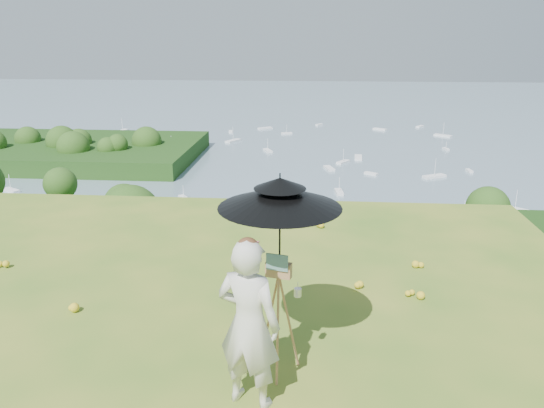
# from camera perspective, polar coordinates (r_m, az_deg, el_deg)

# --- Properties ---
(ground) EXTENTS (14.00, 14.00, 0.00)m
(ground) POSITION_cam_1_polar(r_m,az_deg,el_deg) (6.48, -20.49, -17.77)
(ground) COLOR #437421
(ground) RESTS_ON ground
(shoreline_tier) EXTENTS (170.00, 28.00, 8.00)m
(shoreline_tier) POSITION_cam_1_polar(r_m,az_deg,el_deg) (89.06, 2.55, -8.72)
(shoreline_tier) COLOR #686153
(shoreline_tier) RESTS_ON bay_water
(bay_water) EXTENTS (700.00, 700.00, 0.00)m
(bay_water) POSITION_cam_1_polar(r_m,az_deg,el_deg) (247.60, 4.05, 8.94)
(bay_water) COLOR gray
(bay_water) RESTS_ON ground
(peninsula) EXTENTS (90.00, 60.00, 12.00)m
(peninsula) POSITION_cam_1_polar(r_m,az_deg,el_deg) (180.52, -21.01, 6.13)
(peninsula) COLOR #15380F
(peninsula) RESTS_ON bay_water
(slope_trees) EXTENTS (110.00, 50.00, 6.00)m
(slope_trees) POSITION_cam_1_polar(r_m,az_deg,el_deg) (43.94, 0.89, -7.38)
(slope_trees) COLOR #234A16
(slope_trees) RESTS_ON forest_slope
(harbor_town) EXTENTS (110.00, 22.00, 5.00)m
(harbor_town) POSITION_cam_1_polar(r_m,az_deg,el_deg) (86.36, 2.61, -4.86)
(harbor_town) COLOR beige
(harbor_town) RESTS_ON shoreline_tier
(moored_boats) EXTENTS (140.00, 140.00, 0.70)m
(moored_boats) POSITION_cam_1_polar(r_m,az_deg,el_deg) (170.52, -0.53, 5.09)
(moored_boats) COLOR white
(moored_boats) RESTS_ON bay_water
(wildflowers) EXTENTS (10.00, 10.50, 0.12)m
(wildflowers) POSITION_cam_1_polar(r_m,az_deg,el_deg) (6.63, -19.63, -16.15)
(wildflowers) COLOR gold
(wildflowers) RESTS_ON ground
(painter) EXTENTS (0.77, 0.63, 1.82)m
(painter) POSITION_cam_1_polar(r_m,az_deg,el_deg) (5.38, -2.52, -12.80)
(painter) COLOR silver
(painter) RESTS_ON ground
(field_easel) EXTENTS (0.67, 0.67, 1.46)m
(field_easel) POSITION_cam_1_polar(r_m,az_deg,el_deg) (5.93, 0.70, -11.71)
(field_easel) COLOR #A86946
(field_easel) RESTS_ON ground
(sun_umbrella) EXTENTS (1.58, 1.58, 1.11)m
(sun_umbrella) POSITION_cam_1_polar(r_m,az_deg,el_deg) (5.53, 0.84, -2.25)
(sun_umbrella) COLOR black
(sun_umbrella) RESTS_ON field_easel
(painter_cap) EXTENTS (0.29, 0.31, 0.10)m
(painter_cap) POSITION_cam_1_polar(r_m,az_deg,el_deg) (5.00, -2.65, -4.31)
(painter_cap) COLOR #C86E76
(painter_cap) RESTS_ON painter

